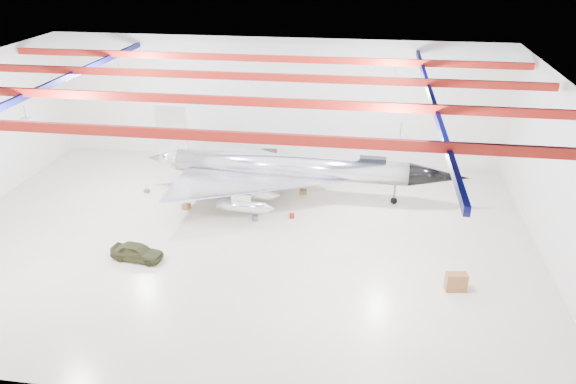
# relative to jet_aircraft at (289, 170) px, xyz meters

# --- Properties ---
(floor) EXTENTS (40.00, 40.00, 0.00)m
(floor) POSITION_rel_jet_aircraft_xyz_m (-2.54, -7.02, -2.26)
(floor) COLOR beige
(floor) RESTS_ON ground
(wall_back) EXTENTS (40.00, 0.00, 40.00)m
(wall_back) POSITION_rel_jet_aircraft_xyz_m (-2.54, 7.98, 3.24)
(wall_back) COLOR silver
(wall_back) RESTS_ON floor
(wall_right) EXTENTS (0.00, 30.00, 30.00)m
(wall_right) POSITION_rel_jet_aircraft_xyz_m (17.46, -7.02, 3.24)
(wall_right) COLOR silver
(wall_right) RESTS_ON floor
(ceiling) EXTENTS (40.00, 40.00, 0.00)m
(ceiling) POSITION_rel_jet_aircraft_xyz_m (-2.54, -7.02, 8.74)
(ceiling) COLOR #0A0F38
(ceiling) RESTS_ON wall_back
(ceiling_structure) EXTENTS (39.50, 29.50, 1.08)m
(ceiling_structure) POSITION_rel_jet_aircraft_xyz_m (-2.54, -7.02, 8.06)
(ceiling_structure) COLOR maroon
(ceiling_structure) RESTS_ON ceiling
(jet_aircraft) EXTENTS (25.25, 14.72, 6.89)m
(jet_aircraft) POSITION_rel_jet_aircraft_xyz_m (0.00, 0.00, 0.00)
(jet_aircraft) COLOR silver
(jet_aircraft) RESTS_ON floor
(jeep) EXTENTS (3.49, 1.74, 1.14)m
(jeep) POSITION_rel_jet_aircraft_xyz_m (-8.18, -10.92, -1.69)
(jeep) COLOR #36371B
(jeep) RESTS_ON floor
(desk) EXTENTS (1.30, 0.79, 1.12)m
(desk) POSITION_rel_jet_aircraft_xyz_m (11.45, -11.40, -1.70)
(desk) COLOR brown
(desk) RESTS_ON floor
(crate_ply) EXTENTS (0.65, 0.56, 0.40)m
(crate_ply) POSITION_rel_jet_aircraft_xyz_m (-7.37, -3.42, -2.06)
(crate_ply) COLOR olive
(crate_ply) RESTS_ON floor
(toolbox_red) EXTENTS (0.52, 0.44, 0.34)m
(toolbox_red) POSITION_rel_jet_aircraft_xyz_m (-4.89, 0.38, -2.09)
(toolbox_red) COLOR maroon
(toolbox_red) RESTS_ON floor
(engine_drum) EXTENTS (0.51, 0.51, 0.42)m
(engine_drum) POSITION_rel_jet_aircraft_xyz_m (-1.85, -4.53, -2.05)
(engine_drum) COLOR #59595B
(engine_drum) RESTS_ON floor
(parts_bin) EXTENTS (0.54, 0.43, 0.38)m
(parts_bin) POSITION_rel_jet_aircraft_xyz_m (1.02, 0.58, -2.07)
(parts_bin) COLOR olive
(parts_bin) RESTS_ON floor
(crate_small) EXTENTS (0.46, 0.41, 0.28)m
(crate_small) POSITION_rel_jet_aircraft_xyz_m (-11.45, -1.06, -2.12)
(crate_small) COLOR #59595B
(crate_small) RESTS_ON floor
(tool_chest) EXTENTS (0.44, 0.44, 0.32)m
(tool_chest) POSITION_rel_jet_aircraft_xyz_m (0.73, -3.71, -2.10)
(tool_chest) COLOR maroon
(tool_chest) RESTS_ON floor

